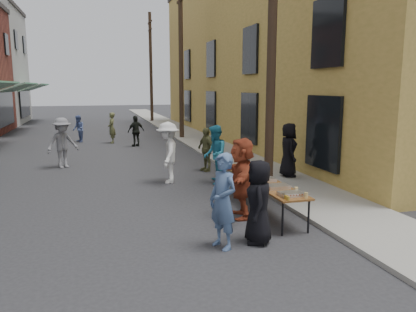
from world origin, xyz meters
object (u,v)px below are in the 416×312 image
serving_table (259,180)px  server (288,150)px  guest_front_c (215,155)px  utility_pole_far (151,68)px  catering_tray_sausage (291,194)px  utility_pole_near (272,30)px  guest_front_a (259,202)px  utility_pole_mid (181,59)px

serving_table → server: bearing=51.5°
guest_front_c → serving_table: bearing=22.2°
utility_pole_far → catering_tray_sausage: (-1.05, -27.42, -3.71)m
utility_pole_near → guest_front_a: 5.66m
catering_tray_sausage → server: bearing=63.7°
utility_pole_mid → guest_front_c: bearing=-96.9°
utility_pole_near → guest_front_c: bearing=142.4°
catering_tray_sausage → guest_front_a: (-0.89, -0.41, 0.02)m
serving_table → catering_tray_sausage: bearing=-90.0°
utility_pole_near → utility_pole_mid: (0.00, 12.00, 0.00)m
utility_pole_near → catering_tray_sausage: utility_pole_near is taller
utility_pole_far → server: size_ratio=5.23×
utility_pole_far → catering_tray_sausage: bearing=-92.2°
utility_pole_mid → utility_pole_far: size_ratio=1.00×
utility_pole_mid → serving_table: utility_pole_mid is taller
guest_front_a → utility_pole_mid: bearing=-168.1°
utility_pole_near → server: 3.82m
catering_tray_sausage → guest_front_a: size_ratio=0.31×
serving_table → guest_front_a: 2.25m
guest_front_c → guest_front_a: bearing=9.2°
catering_tray_sausage → utility_pole_near: bearing=73.0°
utility_pole_mid → guest_front_a: utility_pole_mid is taller
utility_pole_mid → guest_front_c: (-1.34, -10.97, -3.60)m
guest_front_a → server: (3.04, 4.76, 0.15)m
guest_front_a → serving_table: bearing=175.5°
serving_table → guest_front_a: guest_front_a is taller
serving_table → catering_tray_sausage: size_ratio=8.00×
utility_pole_near → utility_pole_mid: 12.00m
utility_pole_mid → catering_tray_sausage: (-1.05, -15.42, -3.71)m
guest_front_a → utility_pole_near: bearing=172.1°
guest_front_a → server: server is taller
utility_pole_mid → serving_table: size_ratio=2.25×
catering_tray_sausage → utility_pole_mid: bearing=86.1°
utility_pole_near → serving_table: (-1.05, -1.77, -3.79)m
utility_pole_far → guest_front_a: size_ratio=5.58×
utility_pole_far → guest_front_c: size_ratio=4.98×
utility_pole_mid → server: (1.10, -11.07, -3.54)m
guest_front_a → guest_front_c: 4.90m
server → utility_pole_near: bearing=141.6°
utility_pole_far → serving_table: bearing=-92.3°
catering_tray_sausage → guest_front_a: guest_front_a is taller
utility_pole_near → utility_pole_far: same height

